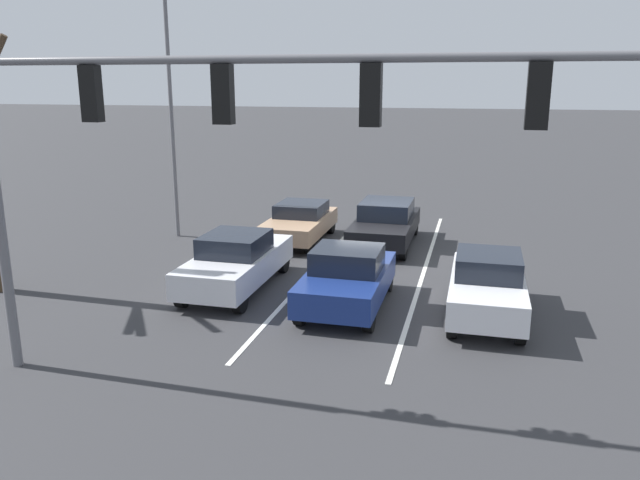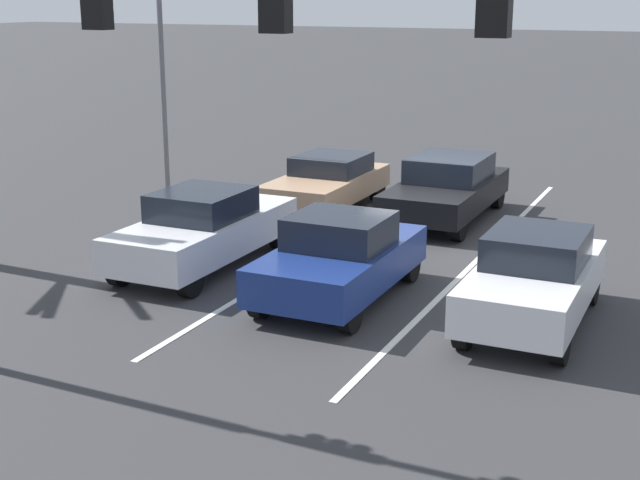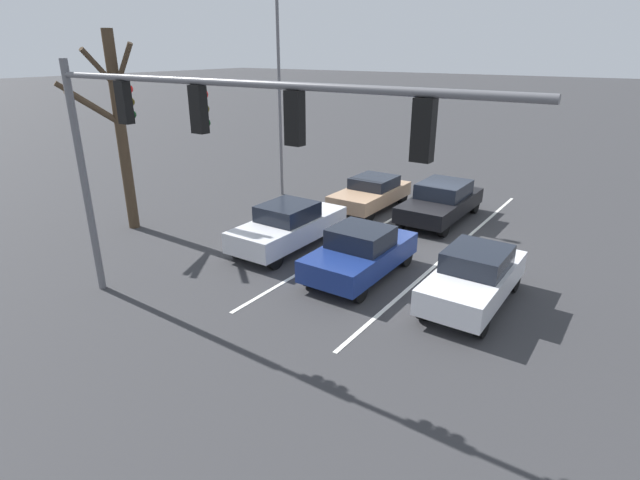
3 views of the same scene
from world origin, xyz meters
TOP-DOWN VIEW (x-y plane):
  - ground_plane at (0.00, 0.00)m, footprint 240.00×240.00m
  - lane_stripe_left_divider at (-1.61, 1.54)m, footprint 0.12×15.08m
  - lane_stripe_center_divider at (1.61, 1.54)m, footprint 0.12×15.08m
  - car_white_leftlane_front at (-3.38, 5.00)m, footprint 1.71×4.12m
  - car_navy_midlane_front at (-0.00, 5.16)m, footprint 1.88×4.03m
  - car_silver_rightlane_front at (3.23, 4.48)m, footprint 1.80×4.63m
  - car_tan_rightlane_second at (3.02, -0.97)m, footprint 1.83×4.17m
  - car_black_midlane_second at (-0.00, -1.25)m, footprint 1.94×4.65m
  - traffic_signal_gantry at (1.66, 10.06)m, footprint 11.39×0.37m
  - street_lamp_right_shoulder at (7.43, -0.61)m, footprint 1.68×0.24m
  - bare_tree_near at (9.40, 6.37)m, footprint 1.83×2.09m

SIDE VIEW (x-z plane):
  - ground_plane at x=0.00m, z-range 0.00..0.00m
  - lane_stripe_left_divider at x=-1.61m, z-range 0.00..0.01m
  - lane_stripe_center_divider at x=1.61m, z-range 0.00..0.01m
  - car_tan_rightlane_second at x=3.02m, z-range 0.03..1.38m
  - car_navy_midlane_front at x=0.00m, z-range -0.01..1.52m
  - car_silver_rightlane_front at x=3.23m, z-range 0.00..1.55m
  - car_black_midlane_second at x=0.00m, z-range 0.02..1.54m
  - car_white_leftlane_front at x=-3.38m, z-range 0.01..1.57m
  - bare_tree_near at x=9.40m, z-range 0.30..7.39m
  - traffic_signal_gantry at x=1.66m, z-range 1.68..7.92m
  - street_lamp_right_shoulder at x=7.43m, z-range 0.59..9.58m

